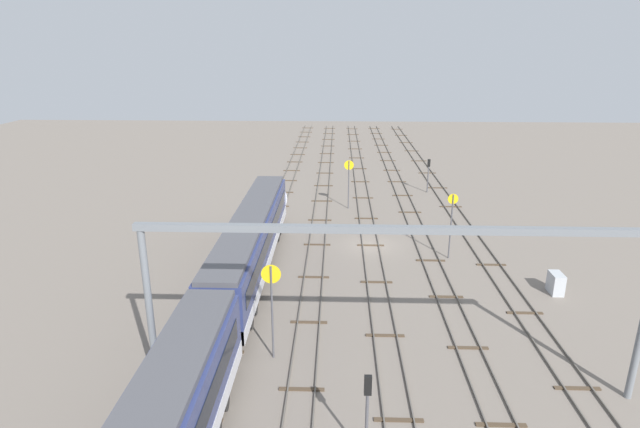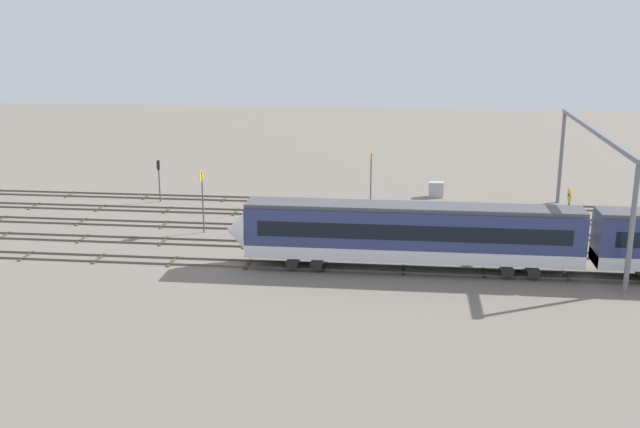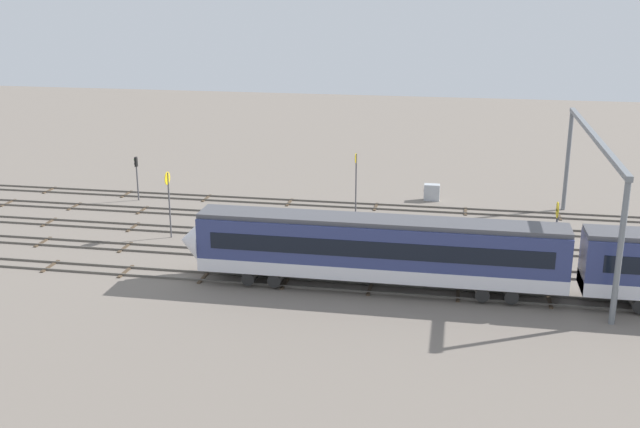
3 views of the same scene
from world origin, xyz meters
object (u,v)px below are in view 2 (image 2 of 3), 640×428
at_px(signal_light_trackside_approach, 159,175).
at_px(speed_sign_far_trackside, 371,175).
at_px(speed_sign_mid_trackside, 568,213).
at_px(speed_sign_near_foreground, 202,191).
at_px(relay_cabinet, 436,190).
at_px(overhead_gantry, 593,154).

bearing_deg(signal_light_trackside_approach, speed_sign_far_trackside, 175.69).
distance_m(speed_sign_mid_trackside, signal_light_trackside_approach, 38.76).
height_order(speed_sign_near_foreground, relay_cabinet, speed_sign_near_foreground).
relative_size(speed_sign_mid_trackside, signal_light_trackside_approach, 1.41).
bearing_deg(speed_sign_far_trackside, relay_cabinet, -134.47).
bearing_deg(speed_sign_near_foreground, speed_sign_mid_trackside, 170.52).
xyz_separation_m(speed_sign_near_foreground, speed_sign_mid_trackside, (-28.92, 4.83, 0.30)).
bearing_deg(overhead_gantry, speed_sign_near_foreground, 2.83).
bearing_deg(signal_light_trackside_approach, speed_sign_near_foreground, 125.33).
distance_m(overhead_gantry, speed_sign_mid_trackside, 7.77).
xyz_separation_m(speed_sign_near_foreground, speed_sign_far_trackside, (-13.77, -8.25, -0.03)).
height_order(overhead_gantry, speed_sign_near_foreground, overhead_gantry).
relative_size(overhead_gantry, speed_sign_far_trackside, 4.42).
bearing_deg(relay_cabinet, speed_sign_mid_trackside, 114.38).
relative_size(overhead_gantry, signal_light_trackside_approach, 6.04).
bearing_deg(relay_cabinet, signal_light_trackside_approach, 10.19).
height_order(speed_sign_near_foreground, speed_sign_far_trackside, speed_sign_far_trackside).
bearing_deg(speed_sign_near_foreground, speed_sign_far_trackside, -149.07).
bearing_deg(signal_light_trackside_approach, relay_cabinet, -169.81).
height_order(overhead_gantry, signal_light_trackside_approach, overhead_gantry).
relative_size(speed_sign_far_trackside, signal_light_trackside_approach, 1.37).
bearing_deg(speed_sign_mid_trackside, relay_cabinet, -65.62).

